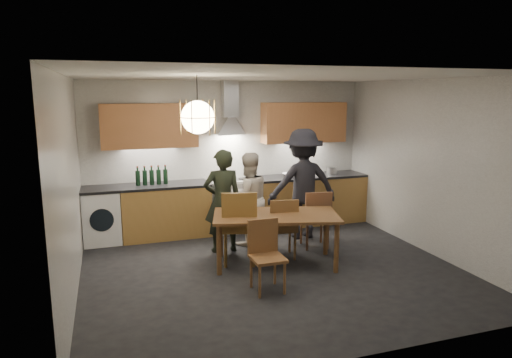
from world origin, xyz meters
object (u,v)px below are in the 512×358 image
object	(u,v)px
dining_table	(276,220)
mixing_bowl	(289,175)
person_mid	(248,199)
chair_front	(265,250)
person_left	(223,201)
person_right	(303,184)
wine_bottles	(152,175)
stock_pot	(332,171)
chair_back_left	(239,223)

from	to	relation	value
dining_table	mixing_bowl	world-z (taller)	mixing_bowl
person_mid	mixing_bowl	xyz separation A→B (m)	(1.03, 0.80, 0.19)
chair_front	person_left	xyz separation A→B (m)	(-0.16, 1.49, 0.29)
person_right	wine_bottles	xyz separation A→B (m)	(-2.37, 0.76, 0.15)
stock_pot	chair_back_left	bearing A→B (deg)	-144.67
mixing_bowl	stock_pot	size ratio (longest dim) A/B	1.38
chair_back_left	chair_front	distance (m)	0.87
person_right	chair_back_left	bearing A→B (deg)	37.69
person_left	chair_back_left	bearing A→B (deg)	100.25
mixing_bowl	person_right	bearing A→B (deg)	-94.42
person_mid	chair_back_left	bearing A→B (deg)	57.26
chair_front	mixing_bowl	distance (m)	2.87
wine_bottles	stock_pot	bearing A→B (deg)	-1.17
person_left	stock_pot	size ratio (longest dim) A/B	8.43
person_mid	chair_front	bearing A→B (deg)	72.02
chair_front	person_left	bearing A→B (deg)	95.09
mixing_bowl	wine_bottles	bearing A→B (deg)	179.45
dining_table	wine_bottles	distance (m)	2.38
dining_table	wine_bottles	size ratio (longest dim) A/B	3.63
dining_table	stock_pot	bearing A→B (deg)	59.99
chair_front	wine_bottles	xyz separation A→B (m)	(-1.10, 2.52, 0.56)
chair_back_left	stock_pot	bearing A→B (deg)	-129.82
mixing_bowl	dining_table	bearing A→B (deg)	-117.51
chair_front	person_mid	size ratio (longest dim) A/B	0.59
person_right	person_mid	bearing A→B (deg)	8.23
dining_table	stock_pot	world-z (taller)	stock_pot
wine_bottles	chair_front	bearing A→B (deg)	-66.53
chair_front	mixing_bowl	bearing A→B (deg)	60.98
person_mid	mixing_bowl	bearing A→B (deg)	-149.64
dining_table	chair_front	xyz separation A→B (m)	(-0.41, -0.73, -0.15)
dining_table	mixing_bowl	size ratio (longest dim) A/B	7.32
stock_pot	chair_front	bearing A→B (deg)	-131.43
person_right	mixing_bowl	world-z (taller)	person_right
stock_pot	person_left	bearing A→B (deg)	-157.49
mixing_bowl	wine_bottles	world-z (taller)	wine_bottles
person_mid	person_right	world-z (taller)	person_right
person_mid	person_right	xyz separation A→B (m)	(0.97, 0.07, 0.17)
chair_back_left	person_mid	xyz separation A→B (m)	(0.39, 0.83, 0.13)
dining_table	chair_back_left	world-z (taller)	chair_back_left
chair_front	stock_pot	world-z (taller)	stock_pot
dining_table	stock_pot	distance (m)	2.49
dining_table	mixing_bowl	bearing A→B (deg)	77.97
stock_pot	wine_bottles	distance (m)	3.27
chair_back_left	wine_bottles	distance (m)	2.00
person_left	stock_pot	world-z (taller)	person_left
person_left	person_mid	bearing A→B (deg)	-153.01
mixing_bowl	person_mid	bearing A→B (deg)	-141.91
person_right	mixing_bowl	distance (m)	0.74
person_left	mixing_bowl	distance (m)	1.81
chair_front	wine_bottles	distance (m)	2.81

